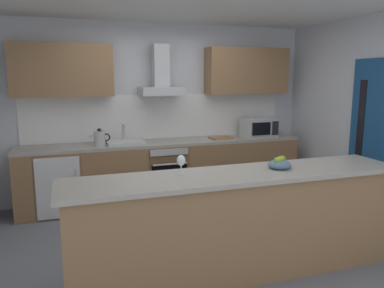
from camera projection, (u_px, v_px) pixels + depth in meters
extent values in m
cube|color=slate|center=(199.00, 241.00, 4.24)|extent=(5.64, 4.57, 0.02)
cube|color=silver|center=(159.00, 111.00, 5.73)|extent=(5.64, 0.12, 2.60)
cube|color=silver|center=(376.00, 119.00, 4.75)|extent=(0.12, 4.57, 2.60)
cube|color=white|center=(160.00, 116.00, 5.67)|extent=(3.94, 0.02, 0.66)
cube|color=olive|center=(166.00, 173.00, 5.52)|extent=(4.08, 0.60, 0.86)
cube|color=#9E998E|center=(165.00, 143.00, 5.45)|extent=(4.08, 0.60, 0.04)
cube|color=olive|center=(238.00, 226.00, 3.44)|extent=(3.05, 0.52, 0.94)
cube|color=#9E998E|center=(239.00, 175.00, 3.35)|extent=(3.15, 0.64, 0.04)
cube|color=olive|center=(62.00, 70.00, 4.97)|extent=(1.31, 0.32, 0.70)
cube|color=olive|center=(247.00, 71.00, 5.83)|extent=(1.31, 0.32, 0.70)
cube|color=navy|center=(375.00, 141.00, 4.69)|extent=(0.04, 0.85, 2.05)
cube|color=black|center=(360.00, 131.00, 4.88)|extent=(0.01, 0.11, 1.31)
cube|color=slate|center=(164.00, 171.00, 5.49)|extent=(0.60, 0.56, 0.80)
cube|color=black|center=(170.00, 180.00, 5.23)|extent=(0.50, 0.02, 0.48)
cube|color=#B7BABC|center=(169.00, 152.00, 5.16)|extent=(0.54, 0.02, 0.09)
cylinder|color=#B7BABC|center=(170.00, 164.00, 5.16)|extent=(0.49, 0.02, 0.02)
cube|color=white|center=(59.00, 182.00, 5.04)|extent=(0.58, 0.56, 0.85)
cube|color=silver|center=(58.00, 188.00, 4.77)|extent=(0.55, 0.02, 0.80)
cylinder|color=#B7BABC|center=(76.00, 184.00, 4.81)|extent=(0.02, 0.02, 0.38)
cube|color=#B7BABC|center=(259.00, 127.00, 5.84)|extent=(0.50, 0.36, 0.30)
cube|color=black|center=(261.00, 129.00, 5.64)|extent=(0.30, 0.02, 0.19)
cube|color=black|center=(275.00, 128.00, 5.72)|extent=(0.10, 0.01, 0.21)
cube|color=silver|center=(125.00, 142.00, 5.23)|extent=(0.50, 0.40, 0.04)
cylinder|color=#B7BABC|center=(124.00, 133.00, 5.34)|extent=(0.03, 0.03, 0.26)
cylinder|color=#B7BABC|center=(124.00, 126.00, 5.24)|extent=(0.03, 0.16, 0.03)
cylinder|color=#B7BABC|center=(100.00, 138.00, 5.07)|extent=(0.15, 0.15, 0.20)
sphere|color=black|center=(99.00, 130.00, 5.05)|extent=(0.06, 0.06, 0.06)
cone|color=#B7BABC|center=(92.00, 136.00, 5.04)|extent=(0.09, 0.04, 0.07)
torus|color=black|center=(106.00, 137.00, 5.10)|extent=(0.11, 0.02, 0.11)
cube|color=#B7BABC|center=(162.00, 91.00, 5.38)|extent=(0.62, 0.45, 0.12)
cube|color=#B7BABC|center=(160.00, 66.00, 5.36)|extent=(0.22, 0.22, 0.60)
cylinder|color=silver|center=(181.00, 175.00, 3.28)|extent=(0.07, 0.07, 0.01)
cylinder|color=silver|center=(181.00, 169.00, 3.27)|extent=(0.01, 0.01, 0.09)
ellipsoid|color=silver|center=(181.00, 160.00, 3.25)|extent=(0.08, 0.08, 0.10)
ellipsoid|color=slate|center=(280.00, 165.00, 3.51)|extent=(0.22, 0.22, 0.09)
sphere|color=#66B233|center=(277.00, 161.00, 3.47)|extent=(0.06, 0.06, 0.06)
sphere|color=#66B233|center=(282.00, 159.00, 3.54)|extent=(0.06, 0.06, 0.06)
sphere|color=orange|center=(280.00, 160.00, 3.50)|extent=(0.06, 0.06, 0.06)
cube|color=#9E7247|center=(221.00, 138.00, 5.66)|extent=(0.36, 0.25, 0.02)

